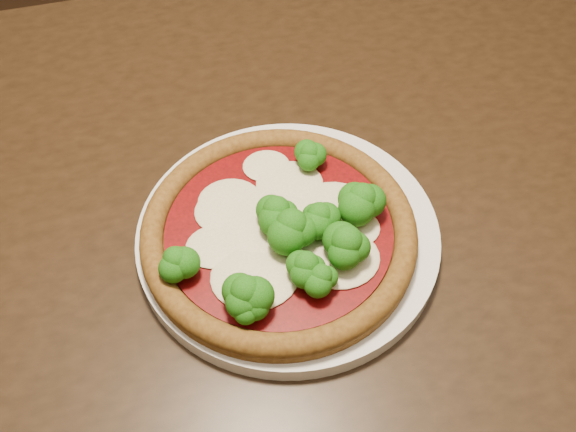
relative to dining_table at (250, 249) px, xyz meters
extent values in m
plane|color=black|center=(0.19, 0.13, -0.65)|extent=(4.00, 4.00, 0.00)
cube|color=black|center=(0.00, 0.00, 0.08)|extent=(1.32, 0.94, 0.04)
cylinder|color=black|center=(0.53, 0.42, -0.30)|extent=(0.06, 0.06, 0.71)
cylinder|color=silver|center=(0.04, -0.06, 0.10)|extent=(0.30, 0.30, 0.02)
cylinder|color=brown|center=(0.02, -0.07, 0.12)|extent=(0.26, 0.26, 0.01)
torus|color=brown|center=(0.02, -0.07, 0.13)|extent=(0.26, 0.26, 0.02)
cylinder|color=#6A0505|center=(0.02, -0.07, 0.13)|extent=(0.22, 0.22, 0.00)
ellipsoid|color=beige|center=(-0.02, -0.03, 0.13)|extent=(0.06, 0.06, 0.01)
ellipsoid|color=beige|center=(0.09, -0.08, 0.13)|extent=(0.05, 0.05, 0.00)
ellipsoid|color=beige|center=(-0.04, -0.08, 0.13)|extent=(0.06, 0.05, 0.00)
ellipsoid|color=beige|center=(0.08, -0.06, 0.13)|extent=(0.08, 0.07, 0.01)
ellipsoid|color=beige|center=(0.04, -0.02, 0.13)|extent=(0.07, 0.06, 0.01)
ellipsoid|color=beige|center=(0.07, -0.11, 0.13)|extent=(0.08, 0.07, 0.01)
ellipsoid|color=beige|center=(0.02, 0.01, 0.13)|extent=(0.05, 0.04, 0.00)
ellipsoid|color=beige|center=(0.02, -0.07, 0.13)|extent=(0.10, 0.09, 0.01)
ellipsoid|color=beige|center=(0.00, -0.12, 0.13)|extent=(0.08, 0.07, 0.01)
ellipsoid|color=beige|center=(-0.02, -0.04, 0.13)|extent=(0.06, 0.06, 0.01)
ellipsoid|color=#248014|center=(-0.01, -0.16, 0.15)|extent=(0.03, 0.03, 0.03)
ellipsoid|color=#248014|center=(0.08, -0.11, 0.15)|extent=(0.05, 0.05, 0.04)
ellipsoid|color=#248014|center=(-0.07, -0.11, 0.15)|extent=(0.04, 0.04, 0.03)
ellipsoid|color=#248014|center=(0.07, 0.00, 0.15)|extent=(0.04, 0.04, 0.03)
ellipsoid|color=#248014|center=(0.04, -0.13, 0.15)|extent=(0.04, 0.04, 0.03)
ellipsoid|color=#248014|center=(0.10, -0.07, 0.15)|extent=(0.05, 0.05, 0.04)
ellipsoid|color=#248014|center=(0.02, -0.07, 0.15)|extent=(0.05, 0.05, 0.04)
ellipsoid|color=#248014|center=(0.06, -0.08, 0.15)|extent=(0.04, 0.04, 0.04)
ellipsoid|color=#248014|center=(-0.01, -0.15, 0.15)|extent=(0.05, 0.05, 0.04)
ellipsoid|color=#248014|center=(0.05, -0.14, 0.15)|extent=(0.04, 0.04, 0.03)
ellipsoid|color=#248014|center=(0.03, -0.09, 0.15)|extent=(0.05, 0.05, 0.04)
camera|label=1|loc=(-0.03, -0.43, 0.61)|focal=40.00mm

